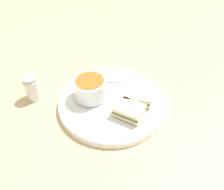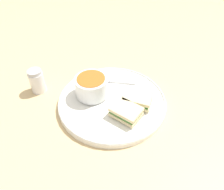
{
  "view_description": "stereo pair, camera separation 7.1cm",
  "coord_description": "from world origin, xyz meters",
  "px_view_note": "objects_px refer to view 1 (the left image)",
  "views": [
    {
      "loc": [
        -0.4,
        0.32,
        0.53
      ],
      "look_at": [
        0.0,
        0.0,
        0.04
      ],
      "focal_mm": 35.0,
      "sensor_mm": 36.0,
      "label": 1
    },
    {
      "loc": [
        -0.44,
        0.27,
        0.53
      ],
      "look_at": [
        0.0,
        0.0,
        0.04
      ],
      "focal_mm": 35.0,
      "sensor_mm": 36.0,
      "label": 2
    }
  ],
  "objects_px": {
    "spoon": "(105,81)",
    "sandwich_half_far": "(138,97)",
    "salt_shaker": "(32,88)",
    "soup_bowl": "(90,88)",
    "sandwich_half_near": "(129,110)"
  },
  "relations": [
    {
      "from": "sandwich_half_near",
      "to": "sandwich_half_far",
      "type": "distance_m",
      "value": 0.07
    },
    {
      "from": "sandwich_half_far",
      "to": "salt_shaker",
      "type": "relative_size",
      "value": 1.25
    },
    {
      "from": "soup_bowl",
      "to": "sandwich_half_near",
      "type": "xyz_separation_m",
      "value": [
        -0.14,
        -0.04,
        -0.02
      ]
    },
    {
      "from": "soup_bowl",
      "to": "sandwich_half_far",
      "type": "relative_size",
      "value": 0.99
    },
    {
      "from": "soup_bowl",
      "to": "sandwich_half_near",
      "type": "relative_size",
      "value": 1.02
    },
    {
      "from": "salt_shaker",
      "to": "soup_bowl",
      "type": "bearing_deg",
      "value": -133.35
    },
    {
      "from": "soup_bowl",
      "to": "spoon",
      "type": "bearing_deg",
      "value": -70.66
    },
    {
      "from": "soup_bowl",
      "to": "spoon",
      "type": "relative_size",
      "value": 1.03
    },
    {
      "from": "sandwich_half_near",
      "to": "salt_shaker",
      "type": "xyz_separation_m",
      "value": [
        0.28,
        0.19,
        0.0
      ]
    },
    {
      "from": "soup_bowl",
      "to": "salt_shaker",
      "type": "distance_m",
      "value": 0.2
    },
    {
      "from": "spoon",
      "to": "sandwich_half_far",
      "type": "relative_size",
      "value": 0.96
    },
    {
      "from": "sandwich_half_far",
      "to": "spoon",
      "type": "bearing_deg",
      "value": 9.54
    },
    {
      "from": "spoon",
      "to": "sandwich_half_near",
      "type": "xyz_separation_m",
      "value": [
        -0.17,
        0.04,
        0.01
      ]
    },
    {
      "from": "spoon",
      "to": "soup_bowl",
      "type": "bearing_deg",
      "value": 59.68
    },
    {
      "from": "salt_shaker",
      "to": "spoon",
      "type": "bearing_deg",
      "value": -115.31
    }
  ]
}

